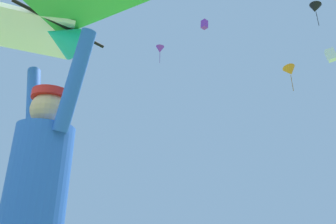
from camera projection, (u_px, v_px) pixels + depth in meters
name	position (u px, v px, depth m)	size (l,w,h in m)	color
kite_flyer_person	(35.00, 203.00, 1.62)	(0.79, 0.43, 1.92)	#424751
held_stunt_kite	(53.00, 16.00, 2.01)	(1.75, 1.18, 0.41)	black
distant_kite_purple_low_left	(160.00, 50.00, 36.77)	(1.32, 1.30, 2.49)	purple
distant_kite_black_far_center	(315.00, 8.00, 28.85)	(1.52, 1.39, 2.63)	black
distant_kite_white_overhead_distant	(331.00, 55.00, 23.76)	(0.79, 0.63, 1.09)	white
distant_kite_orange_high_right	(290.00, 71.00, 25.43)	(1.53, 1.52, 2.48)	orange
distant_kite_purple_mid_right	(204.00, 24.00, 28.09)	(0.74, 0.70, 0.87)	purple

